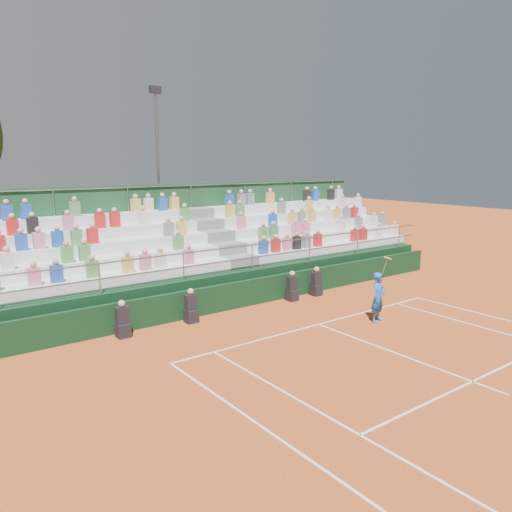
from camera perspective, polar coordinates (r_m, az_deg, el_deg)
ground at (r=16.98m, az=7.14°, el=-7.77°), size 90.00×90.00×0.00m
courtside_wall at (r=19.16m, az=0.54°, el=-3.96°), size 20.00×0.15×1.00m
line_officials at (r=18.06m, az=-1.97°, el=-4.96°), size 8.60×0.40×1.19m
grandstand at (r=21.62m, az=-4.68°, el=-0.70°), size 20.00×5.20×4.40m
tennis_player at (r=17.43m, az=13.80°, el=-4.57°), size 0.88×0.54×2.22m
floodlight_mast at (r=26.79m, az=-11.15°, el=10.31°), size 0.60×0.25×9.10m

